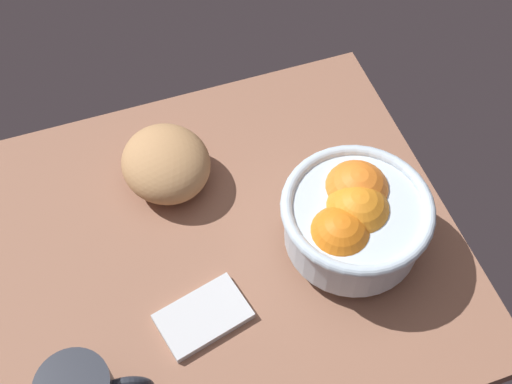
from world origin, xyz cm
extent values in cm
cube|color=#8C5F49|center=(0.00, 0.00, -1.50)|extent=(68.50, 58.14, 3.00)
cylinder|color=silver|center=(18.52, -5.59, 1.19)|extent=(9.78, 9.78, 2.38)
cylinder|color=silver|center=(18.52, -5.59, 6.04)|extent=(18.21, 18.21, 7.33)
torus|color=silver|center=(18.52, -5.59, 9.71)|extent=(19.81, 19.81, 1.60)
sphere|color=orange|center=(15.05, -8.03, 7.86)|extent=(8.31, 8.31, 8.31)
sphere|color=orange|center=(19.76, -2.57, 7.99)|extent=(9.03, 9.03, 9.03)
sphere|color=orange|center=(18.52, -5.59, 7.96)|extent=(8.87, 8.87, 8.87)
sphere|color=orange|center=(18.52, -5.59, 7.83)|extent=(8.11, 8.11, 8.11)
ellipsoid|color=tan|center=(-2.32, 13.31, 4.12)|extent=(15.49, 16.24, 8.23)
cube|color=silver|center=(-3.71, -9.47, 0.59)|extent=(12.81, 9.64, 1.18)
camera|label=1|loc=(-8.47, -44.29, 80.39)|focal=46.42mm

